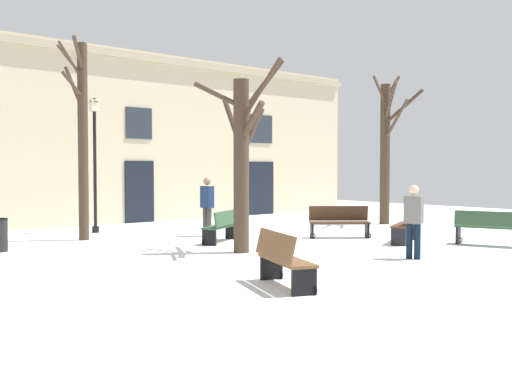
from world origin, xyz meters
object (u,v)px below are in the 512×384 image
object	(u,v)px
tree_center	(242,154)
person_near_bench	(207,203)
tree_right_of_center	(386,147)
bench_near_lamp	(405,225)
bench_near_center_tree	(283,259)
tree_left_of_center	(82,134)
streetlamp	(95,151)
bench_by_litter_bin	(494,227)
bench_back_to_back_right	(223,226)
bench_back_to_back_left	(339,222)
person_crossing_plaza	(414,218)

from	to	relation	value
tree_center	person_near_bench	distance (m)	3.75
tree_right_of_center	bench_near_lamp	xyz separation A→B (m)	(-3.88, -3.62, -2.28)
bench_near_lamp	bench_near_center_tree	bearing A→B (deg)	-6.98
tree_left_of_center	streetlamp	distance (m)	1.91
bench_by_litter_bin	person_near_bench	xyz separation A→B (m)	(-4.30, 6.50, 0.48)
tree_right_of_center	person_near_bench	bearing A→B (deg)	171.61
tree_left_of_center	bench_back_to_back_right	distance (m)	4.65
tree_left_of_center	streetlamp	xyz separation A→B (m)	(1.07, 1.53, -0.40)
bench_by_litter_bin	tree_right_of_center	bearing A→B (deg)	-46.67
bench_near_lamp	bench_back_to_back_left	size ratio (longest dim) A/B	0.99
tree_left_of_center	streetlamp	size ratio (longest dim) A/B	1.35
tree_right_of_center	person_crossing_plaza	bearing A→B (deg)	-138.38
tree_left_of_center	person_crossing_plaza	bearing A→B (deg)	-62.68
person_near_bench	person_crossing_plaza	world-z (taller)	person_near_bench
bench_back_to_back_left	tree_left_of_center	bearing A→B (deg)	-177.52
tree_right_of_center	streetlamp	bearing A→B (deg)	156.26
bench_by_litter_bin	person_near_bench	size ratio (longest dim) A/B	1.12
tree_right_of_center	bench_near_center_tree	distance (m)	12.10
bench_near_lamp	person_near_bench	size ratio (longest dim) A/B	0.93
bench_back_to_back_left	person_near_bench	bearing A→B (deg)	172.22
bench_back_to_back_left	tree_center	bearing A→B (deg)	-134.49
bench_back_to_back_right	tree_center	bearing A→B (deg)	36.92
tree_left_of_center	bench_back_to_back_left	xyz separation A→B (m)	(5.82, -4.19, -2.46)
tree_left_of_center	tree_right_of_center	xyz separation A→B (m)	(10.18, -2.48, -0.18)
tree_left_of_center	tree_right_of_center	size ratio (longest dim) A/B	1.05
bench_near_lamp	bench_by_litter_bin	distance (m)	2.18
tree_center	person_near_bench	xyz separation A→B (m)	(1.29, 3.25, -1.35)
person_near_bench	bench_near_center_tree	bearing A→B (deg)	148.32
bench_back_to_back_left	bench_by_litter_bin	distance (m)	4.09
bench_back_to_back_left	bench_near_center_tree	bearing A→B (deg)	-107.17
streetlamp	person_crossing_plaza	size ratio (longest dim) A/B	2.56
streetlamp	bench_back_to_back_right	distance (m)	5.14
streetlamp	bench_by_litter_bin	bearing A→B (deg)	-55.98
tree_center	bench_by_litter_bin	xyz separation A→B (m)	(5.59, -3.25, -1.83)
bench_back_to_back_left	bench_by_litter_bin	xyz separation A→B (m)	(1.65, -3.75, 0.02)
person_crossing_plaza	bench_near_lamp	bearing A→B (deg)	-67.28
streetlamp	person_near_bench	size ratio (longest dim) A/B	2.41
streetlamp	bench_near_center_tree	xyz separation A→B (m)	(-1.24, -9.85, -2.06)
bench_back_to_back_right	bench_near_center_tree	bearing A→B (deg)	32.79
bench_near_center_tree	person_crossing_plaza	distance (m)	4.29
tree_center	tree_left_of_center	bearing A→B (deg)	111.82
tree_left_of_center	bench_near_lamp	xyz separation A→B (m)	(6.31, -6.10, -2.46)
tree_right_of_center	bench_back_to_back_left	size ratio (longest dim) A/B	3.29
person_near_bench	person_crossing_plaza	xyz separation A→B (m)	(0.91, -6.46, -0.07)
bench_near_center_tree	person_crossing_plaza	size ratio (longest dim) A/B	1.01
tree_left_of_center	bench_near_center_tree	world-z (taller)	tree_left_of_center
tree_right_of_center	bench_near_lamp	distance (m)	5.77
tree_left_of_center	bench_near_center_tree	xyz separation A→B (m)	(-0.17, -8.32, -2.46)
tree_right_of_center	bench_near_center_tree	xyz separation A→B (m)	(-10.35, -5.84, -2.28)
tree_center	bench_near_center_tree	size ratio (longest dim) A/B	2.82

